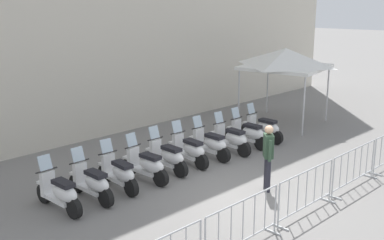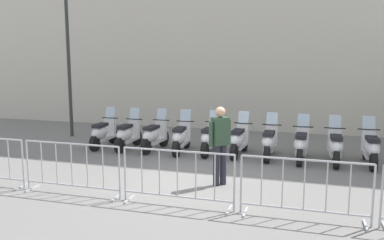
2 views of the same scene
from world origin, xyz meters
The scene contains 16 objects.
ground_plane centered at (0.00, 0.00, 0.00)m, with size 120.00×120.00×0.00m, color slate.
motorcycle_0 centered at (-3.32, 3.14, 0.45)m, with size 0.64×1.72×1.24m.
motorcycle_1 centered at (-2.48, 2.95, 0.45)m, with size 0.67×1.72×1.24m.
motorcycle_2 centered at (-1.62, 2.85, 0.45)m, with size 0.75×1.69×1.24m.
motorcycle_3 centered at (-0.77, 2.64, 0.45)m, with size 0.62×1.72×1.24m.
motorcycle_4 centered at (0.09, 2.57, 0.45)m, with size 0.69×1.71×1.24m.
motorcycle_5 centered at (0.93, 2.39, 0.45)m, with size 0.75×1.69×1.24m.
motorcycle_6 centered at (1.78, 2.18, 0.45)m, with size 0.70×1.71×1.24m.
motorcycle_7 centered at (2.60, 1.91, 0.45)m, with size 0.73×1.70×1.24m.
motorcycle_8 centered at (3.45, 1.74, 0.45)m, with size 0.68×1.71×1.24m.
motorcycle_9 centered at (4.31, 1.60, 0.45)m, with size 0.68×1.71×1.24m.
barrier_segment_1 centered at (-2.56, -1.19, 0.53)m, with size 2.14×0.84×1.07m.
barrier_segment_2 centered at (-0.34, -1.65, 0.53)m, with size 2.14×0.84×1.07m.
barrier_segment_3 centered at (1.87, -2.11, 0.53)m, with size 2.14×0.84×1.07m.
officer_near_row_end centered at (0.43, -0.33, 0.98)m, with size 0.47×0.38×1.73m.
canopy_tent centered at (6.92, 1.99, 2.52)m, with size 2.85×2.85×2.91m.
Camera 1 is at (-10.33, -5.09, 4.90)m, focal length 45.47 mm.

